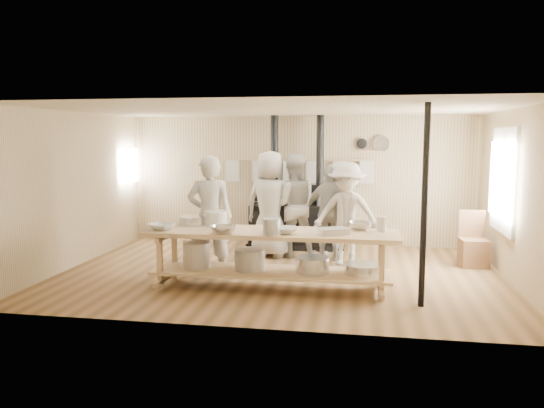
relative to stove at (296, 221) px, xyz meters
name	(u,v)px	position (x,y,z in m)	size (l,w,h in m)	color
ground	(280,273)	(0.01, -2.12, -0.52)	(7.00, 7.00, 0.00)	brown
room_shell	(280,172)	(0.01, -2.12, 1.10)	(7.00, 7.00, 7.00)	tan
window_right	(504,180)	(3.48, -1.52, 0.98)	(0.09, 1.50, 1.65)	beige
left_opening	(129,165)	(-3.44, -0.12, 1.08)	(0.00, 0.90, 0.90)	white
stove	(296,221)	(0.00, 0.00, 0.00)	(1.90, 0.75, 2.60)	black
towel_rail	(299,168)	(0.01, 0.28, 1.04)	(3.00, 0.04, 0.47)	tan
back_wall_shelf	(373,146)	(1.47, 0.32, 1.48)	(0.63, 0.14, 0.32)	tan
prep_table	(270,254)	(0.00, -3.02, 0.00)	(3.60, 0.90, 0.85)	tan
support_post	(424,207)	(2.06, -3.47, 0.78)	(0.08, 0.08, 2.60)	black
cook_far_left	(210,217)	(-1.03, -2.52, 0.43)	(0.69, 0.45, 1.90)	#B2AB9D
cook_left	(293,205)	(0.04, -0.82, 0.42)	(0.91, 0.71, 1.87)	#B2AB9D
cook_center	(270,204)	(-0.35, -0.94, 0.45)	(0.94, 0.61, 1.93)	#B2AB9D
cook_right	(331,212)	(0.75, -1.00, 0.33)	(1.00, 0.42, 1.71)	#B2AB9D
cook_by_window	(346,214)	(1.02, -1.32, 0.36)	(1.14, 0.65, 1.76)	#B2AB9D
chair	(473,250)	(3.16, -1.08, -0.24)	(0.46, 0.46, 0.94)	brown
bowl_white_a	(162,227)	(-1.54, -3.19, 0.38)	(0.37, 0.37, 0.09)	silver
bowl_steel_a	(223,230)	(-0.60, -3.35, 0.38)	(0.35, 0.35, 0.11)	silver
bowl_white_b	(285,230)	(0.24, -3.18, 0.37)	(0.35, 0.35, 0.09)	silver
bowl_steel_b	(360,226)	(1.27, -2.69, 0.38)	(0.34, 0.34, 0.11)	silver
roasting_pan	(333,231)	(0.90, -3.15, 0.37)	(0.39, 0.26, 0.09)	#B2B2B7
mixing_bowl_large	(193,220)	(-1.24, -2.69, 0.40)	(0.42, 0.42, 0.13)	silver
bucket_galv	(272,227)	(0.08, -3.35, 0.44)	(0.25, 0.25, 0.23)	gray
deep_bowl_enamel	(216,218)	(-0.89, -2.69, 0.44)	(0.35, 0.35, 0.22)	silver
pitcher	(382,224)	(1.56, -2.83, 0.44)	(0.14, 0.14, 0.22)	silver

